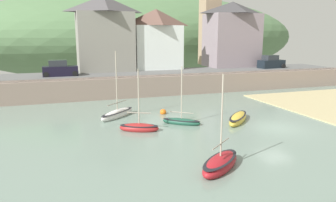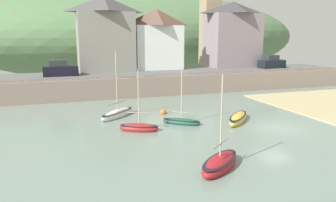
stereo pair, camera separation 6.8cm
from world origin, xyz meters
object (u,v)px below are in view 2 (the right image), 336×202
object	(u,v)px
parked_car_near_slipway	(60,69)
church_with_spire	(211,9)
waterfront_building_left	(105,33)
mooring_buoy	(163,112)
dinghy_open_wooden	(118,114)
sailboat_far_left	(238,118)
parked_car_by_wall	(271,63)
waterfront_building_centre	(157,39)
motorboat_with_cabin	(181,121)
sailboat_nearest_shore	(220,163)
waterfront_building_right	(232,34)
fishing_boat_green	(139,127)

from	to	relation	value
parked_car_near_slipway	church_with_spire	bearing A→B (deg)	18.99
waterfront_building_left	mooring_buoy	world-z (taller)	waterfront_building_left
dinghy_open_wooden	parked_car_near_slipway	bearing A→B (deg)	66.33
mooring_buoy	waterfront_building_left	bearing A→B (deg)	98.72
sailboat_far_left	parked_car_by_wall	xyz separation A→B (m)	(16.30, 18.04, 2.92)
waterfront_building_centre	sailboat_far_left	size ratio (longest dim) A/B	2.12
dinghy_open_wooden	sailboat_far_left	bearing A→B (deg)	-70.34
waterfront_building_left	church_with_spire	distance (m)	18.82
dinghy_open_wooden	parked_car_by_wall	world-z (taller)	dinghy_open_wooden
sailboat_far_left	parked_car_near_slipway	xyz separation A→B (m)	(-14.21, 18.04, 2.92)
waterfront_building_left	motorboat_with_cabin	size ratio (longest dim) A/B	2.05
waterfront_building_left	sailboat_nearest_shore	bearing A→B (deg)	-86.63
church_with_spire	parked_car_by_wall	world-z (taller)	church_with_spire
dinghy_open_wooden	waterfront_building_right	bearing A→B (deg)	-3.80
waterfront_building_centre	church_with_spire	distance (m)	12.19
parked_car_by_wall	sailboat_nearest_shore	bearing A→B (deg)	-137.02
fishing_boat_green	sailboat_nearest_shore	xyz separation A→B (m)	(2.54, -8.60, 0.05)
dinghy_open_wooden	sailboat_far_left	xyz separation A→B (m)	(9.55, -4.90, -0.03)
parked_car_by_wall	mooring_buoy	bearing A→B (deg)	-155.03
church_with_spire	motorboat_with_cabin	xyz separation A→B (m)	(-14.85, -25.65, -11.27)
sailboat_nearest_shore	sailboat_far_left	bearing A→B (deg)	14.03
waterfront_building_left	sailboat_nearest_shore	xyz separation A→B (m)	(1.82, -31.03, -7.26)
waterfront_building_left	waterfront_building_right	bearing A→B (deg)	0.00
waterfront_building_left	mooring_buoy	distance (m)	19.49
waterfront_building_centre	sailboat_nearest_shore	size ratio (longest dim) A/B	1.55
waterfront_building_centre	dinghy_open_wooden	size ratio (longest dim) A/B	1.40
dinghy_open_wooden	motorboat_with_cabin	xyz separation A→B (m)	(4.68, -4.01, -0.08)
sailboat_far_left	parked_car_near_slipway	world-z (taller)	parked_car_near_slipway
church_with_spire	mooring_buoy	world-z (taller)	church_with_spire
sailboat_far_left	fishing_boat_green	bearing A→B (deg)	132.26
waterfront_building_right	fishing_boat_green	bearing A→B (deg)	-132.64
waterfront_building_right	fishing_boat_green	size ratio (longest dim) A/B	2.00
waterfront_building_centre	mooring_buoy	world-z (taller)	waterfront_building_centre
parked_car_near_slipway	parked_car_by_wall	world-z (taller)	same
waterfront_building_centre	parked_car_by_wall	size ratio (longest dim) A/B	2.01
motorboat_with_cabin	parked_car_near_slipway	xyz separation A→B (m)	(-9.33, 17.15, 2.97)
waterfront_building_centre	church_with_spire	size ratio (longest dim) A/B	0.49
fishing_boat_green	sailboat_nearest_shore	bearing A→B (deg)	-47.98
church_with_spire	motorboat_with_cabin	world-z (taller)	church_with_spire
waterfront_building_left	parked_car_near_slipway	distance (m)	8.83
sailboat_nearest_shore	parked_car_near_slipway	xyz separation A→B (m)	(-8.04, 26.53, 2.89)
waterfront_building_centre	waterfront_building_left	bearing A→B (deg)	-180.00
sailboat_far_left	sailboat_nearest_shore	bearing A→B (deg)	-172.94
waterfront_building_centre	waterfront_building_right	bearing A→B (deg)	0.00
waterfront_building_centre	church_with_spire	bearing A→B (deg)	20.85
parked_car_near_slipway	sailboat_far_left	bearing A→B (deg)	-52.16
dinghy_open_wooden	motorboat_with_cabin	size ratio (longest dim) A/B	1.24
church_with_spire	dinghy_open_wooden	xyz separation A→B (m)	(-19.53, -21.65, -11.19)
waterfront_building_left	waterfront_building_centre	distance (m)	7.50
motorboat_with_cabin	parked_car_near_slipway	distance (m)	19.75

